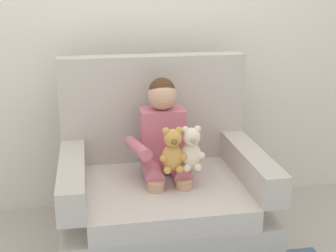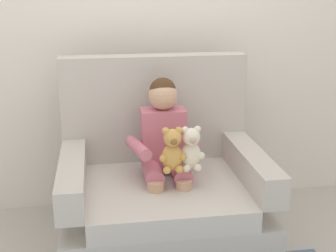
{
  "view_description": "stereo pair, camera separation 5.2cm",
  "coord_description": "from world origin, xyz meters",
  "px_view_note": "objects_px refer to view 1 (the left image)",
  "views": [
    {
      "loc": [
        -0.4,
        -2.42,
        1.54
      ],
      "look_at": [
        0.02,
        -0.05,
        0.78
      ],
      "focal_mm": 49.25,
      "sensor_mm": 36.0,
      "label": 1
    },
    {
      "loc": [
        -0.35,
        -2.43,
        1.54
      ],
      "look_at": [
        0.02,
        -0.05,
        0.78
      ],
      "focal_mm": 49.25,
      "sensor_mm": 36.0,
      "label": 2
    }
  ],
  "objects_px": {
    "armchair": "(161,192)",
    "seated_child": "(164,142)",
    "plush_honey": "(173,151)",
    "plush_cream": "(191,149)"
  },
  "relations": [
    {
      "from": "armchair",
      "to": "seated_child",
      "type": "height_order",
      "value": "armchair"
    },
    {
      "from": "armchair",
      "to": "seated_child",
      "type": "bearing_deg",
      "value": 29.95
    },
    {
      "from": "seated_child",
      "to": "plush_honey",
      "type": "relative_size",
      "value": 3.26
    },
    {
      "from": "armchair",
      "to": "seated_child",
      "type": "xyz_separation_m",
      "value": [
        0.02,
        0.01,
        0.31
      ]
    },
    {
      "from": "plush_honey",
      "to": "seated_child",
      "type": "bearing_deg",
      "value": 114.39
    },
    {
      "from": "armchair",
      "to": "plush_honey",
      "type": "xyz_separation_m",
      "value": [
        0.04,
        -0.17,
        0.33
      ]
    },
    {
      "from": "armchair",
      "to": "plush_honey",
      "type": "bearing_deg",
      "value": -78.07
    },
    {
      "from": "plush_cream",
      "to": "plush_honey",
      "type": "bearing_deg",
      "value": -154.04
    },
    {
      "from": "plush_honey",
      "to": "plush_cream",
      "type": "distance_m",
      "value": 0.11
    },
    {
      "from": "plush_honey",
      "to": "plush_cream",
      "type": "xyz_separation_m",
      "value": [
        0.11,
        0.01,
        -0.0
      ]
    }
  ]
}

